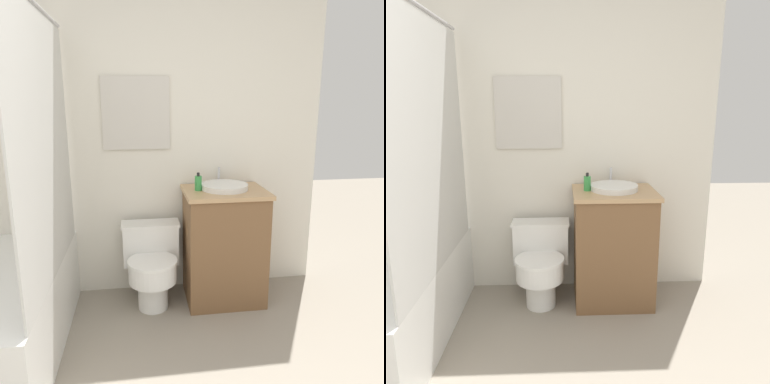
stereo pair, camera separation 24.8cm
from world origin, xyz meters
The scene contains 6 objects.
wall_back centered at (0.00, 2.23, 1.25)m, with size 3.07×0.07×2.50m.
shower_area centered at (-0.69, 1.50, 0.30)m, with size 0.66×1.41×1.98m.
toilet centered at (0.19, 1.95, 0.33)m, with size 0.43×0.50×0.60m.
vanity centered at (0.73, 1.95, 0.43)m, with size 0.60×0.48×0.86m.
sink centered at (0.73, 1.97, 0.88)m, with size 0.34×0.38×0.13m.
soap_bottle centered at (0.53, 1.96, 0.91)m, with size 0.05×0.05×0.13m.
Camera 1 is at (0.11, -0.63, 1.49)m, focal length 35.00 mm.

